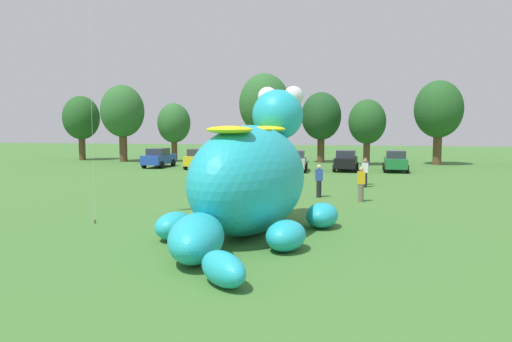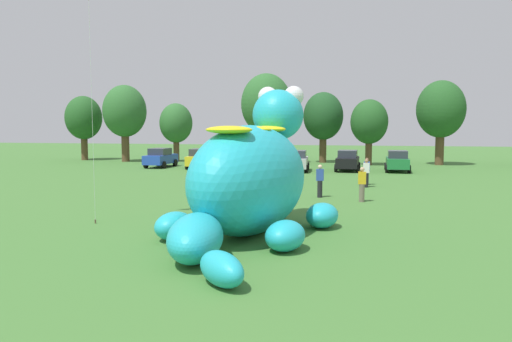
{
  "view_description": "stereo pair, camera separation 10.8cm",
  "coord_description": "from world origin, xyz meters",
  "px_view_note": "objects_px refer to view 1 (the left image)",
  "views": [
    {
      "loc": [
        4.0,
        -16.0,
        3.7
      ],
      "look_at": [
        0.44,
        1.41,
        2.08
      ],
      "focal_mm": 34.55,
      "sensor_mm": 36.0,
      "label": 1
    },
    {
      "loc": [
        4.11,
        -15.98,
        3.7
      ],
      "look_at": [
        0.44,
        1.41,
        2.08
      ],
      "focal_mm": 34.55,
      "sensor_mm": 36.0,
      "label": 2
    }
  ],
  "objects_px": {
    "car_silver": "(295,161)",
    "spectator_wandering": "(286,166)",
    "car_black": "(346,161)",
    "car_green": "(395,161)",
    "spectator_by_cars": "(361,185)",
    "car_yellow": "(198,159)",
    "car_red": "(245,159)",
    "spectator_far_side": "(319,181)",
    "giant_inflatable_creature": "(250,178)",
    "car_blue": "(159,158)",
    "spectator_mid_field": "(365,173)",
    "spectator_near_inflatable": "(365,171)"
  },
  "relations": [
    {
      "from": "car_green",
      "to": "spectator_mid_field",
      "type": "xyz_separation_m",
      "value": [
        -2.61,
        -11.12,
        -0.01
      ]
    },
    {
      "from": "giant_inflatable_creature",
      "to": "car_blue",
      "type": "height_order",
      "value": "giant_inflatable_creature"
    },
    {
      "from": "car_red",
      "to": "car_green",
      "type": "xyz_separation_m",
      "value": [
        12.52,
        0.17,
        0.0
      ]
    },
    {
      "from": "car_blue",
      "to": "spectator_by_cars",
      "type": "height_order",
      "value": "car_blue"
    },
    {
      "from": "spectator_mid_field",
      "to": "spectator_far_side",
      "type": "height_order",
      "value": "same"
    },
    {
      "from": "giant_inflatable_creature",
      "to": "car_yellow",
      "type": "height_order",
      "value": "giant_inflatable_creature"
    },
    {
      "from": "car_yellow",
      "to": "car_black",
      "type": "xyz_separation_m",
      "value": [
        12.73,
        0.17,
        0.0
      ]
    },
    {
      "from": "car_silver",
      "to": "spectator_wandering",
      "type": "height_order",
      "value": "car_silver"
    },
    {
      "from": "car_silver",
      "to": "spectator_near_inflatable",
      "type": "distance_m",
      "value": 10.1
    },
    {
      "from": "car_green",
      "to": "spectator_by_cars",
      "type": "xyz_separation_m",
      "value": [
        -2.88,
        -17.05,
        -0.01
      ]
    },
    {
      "from": "car_red",
      "to": "spectator_near_inflatable",
      "type": "xyz_separation_m",
      "value": [
        9.95,
        -9.69,
        -0.01
      ]
    },
    {
      "from": "car_blue",
      "to": "car_red",
      "type": "height_order",
      "value": "same"
    },
    {
      "from": "car_blue",
      "to": "car_silver",
      "type": "distance_m",
      "value": 12.63
    },
    {
      "from": "car_blue",
      "to": "car_silver",
      "type": "bearing_deg",
      "value": -6.73
    },
    {
      "from": "car_blue",
      "to": "spectator_wandering",
      "type": "bearing_deg",
      "value": -29.27
    },
    {
      "from": "car_black",
      "to": "spectator_mid_field",
      "type": "relative_size",
      "value": 2.44
    },
    {
      "from": "car_yellow",
      "to": "car_red",
      "type": "bearing_deg",
      "value": 2.7
    },
    {
      "from": "car_black",
      "to": "spectator_far_side",
      "type": "height_order",
      "value": "car_black"
    },
    {
      "from": "car_blue",
      "to": "car_silver",
      "type": "relative_size",
      "value": 0.99
    },
    {
      "from": "car_blue",
      "to": "car_yellow",
      "type": "bearing_deg",
      "value": -6.81
    },
    {
      "from": "car_black",
      "to": "spectator_wandering",
      "type": "distance_m",
      "value": 7.88
    },
    {
      "from": "car_black",
      "to": "spectator_by_cars",
      "type": "distance_m",
      "value": 16.89
    },
    {
      "from": "spectator_wandering",
      "to": "car_green",
      "type": "bearing_deg",
      "value": 41.06
    },
    {
      "from": "car_silver",
      "to": "car_black",
      "type": "bearing_deg",
      "value": 16.17
    },
    {
      "from": "spectator_mid_field",
      "to": "spectator_far_side",
      "type": "relative_size",
      "value": 1.0
    },
    {
      "from": "car_green",
      "to": "spectator_wandering",
      "type": "bearing_deg",
      "value": -138.94
    },
    {
      "from": "giant_inflatable_creature",
      "to": "car_red",
      "type": "distance_m",
      "value": 25.62
    },
    {
      "from": "car_yellow",
      "to": "spectator_near_inflatable",
      "type": "distance_m",
      "value": 17.03
    },
    {
      "from": "spectator_wandering",
      "to": "spectator_far_side",
      "type": "distance_m",
      "value": 9.47
    },
    {
      "from": "giant_inflatable_creature",
      "to": "spectator_wandering",
      "type": "bearing_deg",
      "value": 94.12
    },
    {
      "from": "spectator_mid_field",
      "to": "car_black",
      "type": "bearing_deg",
      "value": 97.07
    },
    {
      "from": "spectator_wandering",
      "to": "spectator_far_side",
      "type": "height_order",
      "value": "same"
    },
    {
      "from": "car_yellow",
      "to": "spectator_near_inflatable",
      "type": "relative_size",
      "value": 2.47
    },
    {
      "from": "car_silver",
      "to": "spectator_wandering",
      "type": "xyz_separation_m",
      "value": [
        0.06,
        -5.58,
        -0.01
      ]
    },
    {
      "from": "giant_inflatable_creature",
      "to": "spectator_mid_field",
      "type": "bearing_deg",
      "value": 73.75
    },
    {
      "from": "car_black",
      "to": "car_green",
      "type": "bearing_deg",
      "value": 2.77
    },
    {
      "from": "giant_inflatable_creature",
      "to": "car_yellow",
      "type": "distance_m",
      "value": 26.7
    },
    {
      "from": "car_red",
      "to": "spectator_far_side",
      "type": "height_order",
      "value": "car_red"
    },
    {
      "from": "car_yellow",
      "to": "car_black",
      "type": "bearing_deg",
      "value": 0.77
    },
    {
      "from": "giant_inflatable_creature",
      "to": "car_green",
      "type": "height_order",
      "value": "giant_inflatable_creature"
    },
    {
      "from": "car_green",
      "to": "spectator_mid_field",
      "type": "bearing_deg",
      "value": -103.22
    },
    {
      "from": "spectator_near_inflatable",
      "to": "spectator_wandering",
      "type": "xyz_separation_m",
      "value": [
        -5.43,
        2.9,
        0.0
      ]
    },
    {
      "from": "spectator_mid_field",
      "to": "spectator_by_cars",
      "type": "bearing_deg",
      "value": -92.62
    },
    {
      "from": "car_green",
      "to": "spectator_by_cars",
      "type": "distance_m",
      "value": 17.29
    },
    {
      "from": "car_yellow",
      "to": "spectator_near_inflatable",
      "type": "height_order",
      "value": "car_yellow"
    },
    {
      "from": "giant_inflatable_creature",
      "to": "spectator_far_side",
      "type": "bearing_deg",
      "value": 79.65
    },
    {
      "from": "spectator_wandering",
      "to": "car_black",
      "type": "bearing_deg",
      "value": 59.26
    },
    {
      "from": "car_red",
      "to": "car_black",
      "type": "bearing_deg",
      "value": -0.18
    },
    {
      "from": "spectator_by_cars",
      "to": "spectator_near_inflatable",
      "type": "bearing_deg",
      "value": 87.46
    },
    {
      "from": "spectator_near_inflatable",
      "to": "spectator_by_cars",
      "type": "xyz_separation_m",
      "value": [
        -0.32,
        -7.19,
        0.0
      ]
    }
  ]
}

